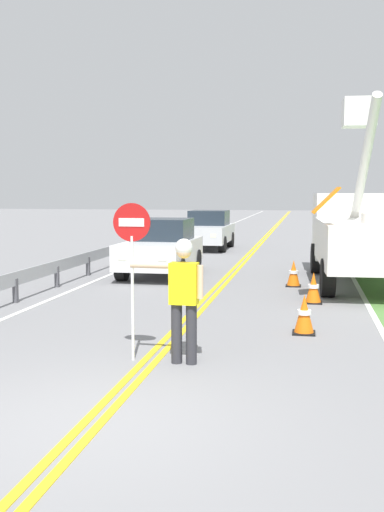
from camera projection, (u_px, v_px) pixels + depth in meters
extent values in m
plane|color=gray|center=(93.00, 422.00, 6.45)|extent=(160.00, 160.00, 0.00)
cube|color=yellow|center=(252.00, 250.00, 26.00)|extent=(0.11, 110.00, 0.01)
cube|color=yellow|center=(256.00, 250.00, 25.97)|extent=(0.11, 110.00, 0.01)
cube|color=silver|center=(339.00, 251.00, 25.31)|extent=(0.12, 110.00, 0.01)
cube|color=silver|center=(173.00, 248.00, 26.66)|extent=(0.12, 110.00, 0.01)
cylinder|color=#2D2D33|center=(191.00, 334.00, 8.62)|extent=(0.16, 0.16, 0.88)
cylinder|color=#2D2D33|center=(177.00, 333.00, 8.67)|extent=(0.16, 0.16, 0.88)
cube|color=yellow|center=(184.00, 283.00, 8.57)|extent=(0.41, 0.26, 0.60)
cylinder|color=beige|center=(151.00, 265.00, 8.65)|extent=(0.60, 0.11, 0.09)
cylinder|color=beige|center=(200.00, 282.00, 8.51)|extent=(0.09, 0.09, 0.48)
sphere|color=beige|center=(184.00, 251.00, 8.52)|extent=(0.22, 0.22, 0.22)
sphere|color=white|center=(184.00, 247.00, 8.51)|extent=(0.25, 0.25, 0.25)
cylinder|color=silver|center=(133.00, 299.00, 8.77)|extent=(0.04, 0.04, 1.85)
cylinder|color=#B71414|center=(132.00, 222.00, 8.65)|extent=(0.56, 0.03, 0.56)
cube|color=white|center=(131.00, 222.00, 8.63)|extent=(0.38, 0.01, 0.12)
cube|color=white|center=(367.00, 243.00, 14.99)|extent=(2.51, 4.70, 1.10)
cube|color=white|center=(351.00, 226.00, 18.36)|extent=(2.30, 2.20, 2.00)
cube|color=#1E2833|center=(347.00, 215.00, 19.35)|extent=(1.98, 0.15, 0.90)
cylinder|color=silver|center=(374.00, 218.00, 14.02)|extent=(0.56, 0.56, 0.24)
cylinder|color=silver|center=(366.00, 158.00, 15.43)|extent=(0.40, 3.36, 2.91)
cube|color=white|center=(359.00, 113.00, 16.86)|extent=(0.94, 0.94, 0.80)
cube|color=orange|center=(326.00, 200.00, 13.27)|extent=(0.63, 0.83, 0.59)
cylinder|color=black|center=(316.00, 258.00, 18.42)|extent=(0.36, 0.93, 0.92)
cylinder|color=black|center=(328.00, 278.00, 14.20)|extent=(0.36, 0.93, 0.92)
cube|color=silver|center=(161.00, 252.00, 17.87)|extent=(1.84, 4.10, 0.72)
cube|color=#1E2833|center=(163.00, 229.00, 18.04)|extent=(1.62, 1.72, 0.64)
cube|color=#EAEACC|center=(163.00, 258.00, 15.78)|extent=(0.24, 0.06, 0.16)
cube|color=#EAEACC|center=(123.00, 257.00, 15.98)|extent=(0.24, 0.06, 0.16)
cylinder|color=black|center=(179.00, 270.00, 16.51)|extent=(0.28, 0.68, 0.68)
cylinder|color=black|center=(122.00, 269.00, 16.82)|extent=(0.28, 0.68, 0.68)
cylinder|color=black|center=(195.00, 260.00, 18.99)|extent=(0.28, 0.68, 0.68)
cylinder|color=black|center=(146.00, 259.00, 19.30)|extent=(0.28, 0.68, 0.68)
cube|color=silver|center=(208.00, 233.00, 26.21)|extent=(1.86, 4.11, 0.72)
cube|color=#1E2833|center=(209.00, 218.00, 26.38)|extent=(1.63, 1.73, 0.64)
cube|color=#EAEACC|center=(213.00, 236.00, 24.12)|extent=(0.24, 0.06, 0.16)
cube|color=#EAEACC|center=(187.00, 235.00, 24.33)|extent=(0.24, 0.06, 0.16)
cylinder|color=black|center=(222.00, 244.00, 24.85)|extent=(0.28, 0.68, 0.68)
cylinder|color=black|center=(184.00, 244.00, 25.16)|extent=(0.28, 0.68, 0.68)
cylinder|color=black|center=(230.00, 240.00, 27.33)|extent=(0.28, 0.68, 0.68)
cylinder|color=black|center=(195.00, 239.00, 27.65)|extent=(0.28, 0.68, 0.68)
cone|color=orange|center=(304.00, 314.00, 10.49)|extent=(0.36, 0.36, 0.70)
cylinder|color=white|center=(304.00, 312.00, 10.49)|extent=(0.25, 0.25, 0.08)
cube|color=black|center=(304.00, 333.00, 10.53)|extent=(0.40, 0.40, 0.03)
cone|color=orange|center=(313.00, 288.00, 13.41)|extent=(0.36, 0.36, 0.70)
cylinder|color=white|center=(313.00, 286.00, 13.40)|extent=(0.25, 0.25, 0.08)
cube|color=black|center=(313.00, 302.00, 13.44)|extent=(0.40, 0.40, 0.03)
cone|color=orange|center=(294.00, 273.00, 15.82)|extent=(0.36, 0.36, 0.70)
cylinder|color=white|center=(294.00, 272.00, 15.81)|extent=(0.25, 0.25, 0.08)
cube|color=black|center=(293.00, 286.00, 15.85)|extent=(0.40, 0.40, 0.03)
cube|color=#9EA0A3|center=(122.00, 247.00, 21.24)|extent=(0.06, 32.00, 0.32)
cube|color=#4C4C51|center=(15.00, 291.00, 13.45)|extent=(0.10, 0.10, 0.55)
cube|color=#4C4C51|center=(57.00, 277.00, 15.68)|extent=(0.10, 0.10, 0.55)
cube|color=#4C4C51|center=(88.00, 266.00, 17.92)|extent=(0.10, 0.10, 0.55)
cube|color=#4C4C51|center=(112.00, 258.00, 20.15)|extent=(0.10, 0.10, 0.55)
cube|color=#4C4C51|center=(132.00, 252.00, 22.38)|extent=(0.10, 0.10, 0.55)
cube|color=#4C4C51|center=(148.00, 246.00, 24.61)|extent=(0.10, 0.10, 0.55)
cube|color=#4C4C51|center=(161.00, 242.00, 26.85)|extent=(0.10, 0.10, 0.55)
cube|color=#4C4C51|center=(172.00, 238.00, 29.08)|extent=(0.10, 0.10, 0.55)
cube|color=#4C4C51|center=(182.00, 235.00, 31.31)|extent=(0.10, 0.10, 0.55)
cube|color=#4C4C51|center=(190.00, 232.00, 33.54)|extent=(0.10, 0.10, 0.55)
cube|color=#4C4C51|center=(197.00, 230.00, 35.77)|extent=(0.10, 0.10, 0.55)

